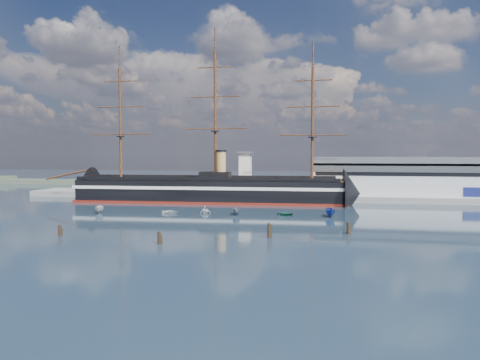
# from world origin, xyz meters

# --- Properties ---
(ground) EXTENTS (600.00, 600.00, 0.00)m
(ground) POSITION_xyz_m (0.00, 40.00, 0.00)
(ground) COLOR #1F2F42
(ground) RESTS_ON ground
(quay) EXTENTS (180.00, 18.00, 2.00)m
(quay) POSITION_xyz_m (10.00, 76.00, 0.00)
(quay) COLOR slate
(quay) RESTS_ON ground
(warehouse) EXTENTS (63.00, 21.00, 11.60)m
(warehouse) POSITION_xyz_m (58.00, 80.00, 7.98)
(warehouse) COLOR #B7BABC
(warehouse) RESTS_ON ground
(quay_tower) EXTENTS (5.00, 5.00, 15.00)m
(quay_tower) POSITION_xyz_m (3.00, 73.00, 9.75)
(quay_tower) COLOR silver
(quay_tower) RESTS_ON ground
(shoreline) EXTENTS (120.00, 10.00, 4.00)m
(shoreline) POSITION_xyz_m (-139.23, 135.00, 1.45)
(shoreline) COLOR #3F4C38
(shoreline) RESTS_ON ground
(warship) EXTENTS (113.34, 21.56, 53.94)m
(warship) POSITION_xyz_m (-8.39, 60.00, 4.04)
(warship) COLOR black
(warship) RESTS_ON ground
(motorboat_a) EXTENTS (6.49, 4.20, 2.44)m
(motorboat_a) POSITION_xyz_m (-28.66, 26.12, 0.00)
(motorboat_a) COLOR beige
(motorboat_a) RESTS_ON ground
(motorboat_b) EXTENTS (1.27, 2.96, 1.36)m
(motorboat_b) POSITION_xyz_m (-9.38, 29.23, 0.00)
(motorboat_b) COLOR silver
(motorboat_b) RESTS_ON ground
(motorboat_c) EXTENTS (6.12, 3.01, 2.35)m
(motorboat_c) POSITION_xyz_m (9.12, 29.83, 0.00)
(motorboat_c) COLOR slate
(motorboat_c) RESTS_ON ground
(motorboat_d) EXTENTS (5.86, 5.50, 2.06)m
(motorboat_d) POSITION_xyz_m (-0.04, 31.48, 0.00)
(motorboat_d) COLOR white
(motorboat_d) RESTS_ON ground
(motorboat_e) EXTENTS (1.89, 2.99, 1.30)m
(motorboat_e) POSITION_xyz_m (22.05, 31.16, 0.00)
(motorboat_e) COLOR #1D5841
(motorboat_e) RESTS_ON ground
(motorboat_f) EXTENTS (7.14, 3.38, 2.75)m
(motorboat_f) POSITION_xyz_m (33.65, 30.73, 0.00)
(motorboat_f) COLOR navy
(motorboat_f) RESTS_ON ground
(piling_near_left) EXTENTS (0.64, 0.64, 2.85)m
(piling_near_left) POSITION_xyz_m (-18.59, -8.27, 0.00)
(piling_near_left) COLOR black
(piling_near_left) RESTS_ON ground
(piling_near_mid) EXTENTS (0.64, 0.64, 2.91)m
(piling_near_mid) POSITION_xyz_m (3.99, -12.39, 0.00)
(piling_near_mid) COLOR black
(piling_near_mid) RESTS_ON ground
(piling_near_right) EXTENTS (0.64, 0.64, 3.52)m
(piling_near_right) POSITION_xyz_m (22.43, -1.86, 0.00)
(piling_near_right) COLOR black
(piling_near_right) RESTS_ON ground
(piling_far_right) EXTENTS (0.64, 0.64, 3.19)m
(piling_far_right) POSITION_xyz_m (37.55, 5.20, 0.00)
(piling_far_right) COLOR black
(piling_far_right) RESTS_ON ground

